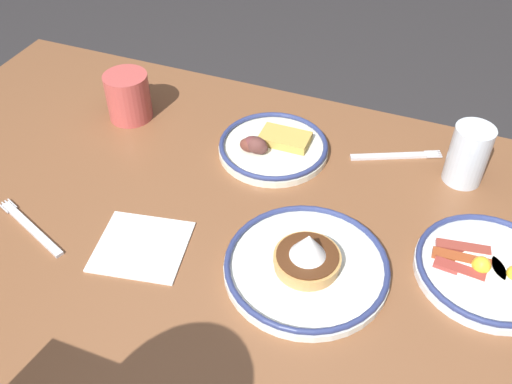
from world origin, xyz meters
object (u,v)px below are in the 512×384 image
object	(u,v)px
coffee_mug	(128,95)
fork_far	(396,156)
plate_near_main	(272,146)
plate_far_side	(489,269)
drinking_glass	(467,157)
paper_napkin	(142,246)
plate_center_pancakes	(307,264)
fork_near	(30,227)

from	to	relation	value
coffee_mug	fork_far	world-z (taller)	coffee_mug
plate_near_main	plate_far_side	distance (m)	0.47
drinking_glass	coffee_mug	bearing A→B (deg)	3.97
coffee_mug	paper_napkin	xyz separation A→B (m)	(-0.21, 0.33, -0.05)
fork_far	plate_center_pancakes	bearing A→B (deg)	77.30
paper_napkin	plate_near_main	bearing A→B (deg)	-109.76
plate_center_pancakes	coffee_mug	world-z (taller)	coffee_mug
plate_far_side	fork_near	world-z (taller)	plate_far_side
drinking_glass	fork_far	world-z (taller)	drinking_glass
plate_center_pancakes	plate_far_side	distance (m)	0.29
plate_far_side	fork_near	size ratio (longest dim) A/B	1.31
drinking_glass	plate_center_pancakes	bearing A→B (deg)	57.74
plate_near_main	fork_near	distance (m)	0.48
plate_center_pancakes	paper_napkin	bearing A→B (deg)	10.57
drinking_glass	plate_far_side	bearing A→B (deg)	106.70
coffee_mug	drinking_glass	size ratio (longest dim) A/B	1.00
plate_near_main	coffee_mug	distance (m)	0.33
drinking_glass	fork_far	distance (m)	0.14
plate_near_main	plate_center_pancakes	world-z (taller)	plate_center_pancakes
plate_center_pancakes	plate_far_side	size ratio (longest dim) A/B	1.14
plate_near_main	fork_far	size ratio (longest dim) A/B	1.27
fork_near	fork_far	world-z (taller)	same
coffee_mug	drinking_glass	xyz separation A→B (m)	(-0.70, -0.05, 0.00)
plate_near_main	fork_near	size ratio (longest dim) A/B	1.23
coffee_mug	fork_near	xyz separation A→B (m)	(-0.01, 0.36, -0.05)
coffee_mug	plate_far_side	bearing A→B (deg)	166.95
plate_near_main	coffee_mug	xyz separation A→B (m)	(0.33, -0.01, 0.04)
coffee_mug	paper_napkin	bearing A→B (deg)	123.01
fork_near	plate_center_pancakes	bearing A→B (deg)	-170.05
drinking_glass	paper_napkin	size ratio (longest dim) A/B	0.79
plate_center_pancakes	fork_near	bearing A→B (deg)	9.95
coffee_mug	fork_near	world-z (taller)	coffee_mug
plate_far_side	coffee_mug	distance (m)	0.78
plate_near_main	paper_napkin	xyz separation A→B (m)	(0.12, 0.32, -0.01)
plate_center_pancakes	fork_far	size ratio (longest dim) A/B	1.54
plate_near_main	plate_center_pancakes	size ratio (longest dim) A/B	0.82
plate_far_side	fork_far	xyz separation A→B (m)	(0.20, -0.25, -0.01)
plate_center_pancakes	coffee_mug	xyz separation A→B (m)	(0.49, -0.28, 0.03)
coffee_mug	paper_napkin	world-z (taller)	coffee_mug
plate_center_pancakes	drinking_glass	world-z (taller)	drinking_glass
plate_far_side	plate_center_pancakes	bearing A→B (deg)	20.38
plate_center_pancakes	paper_napkin	xyz separation A→B (m)	(0.28, 0.05, -0.02)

